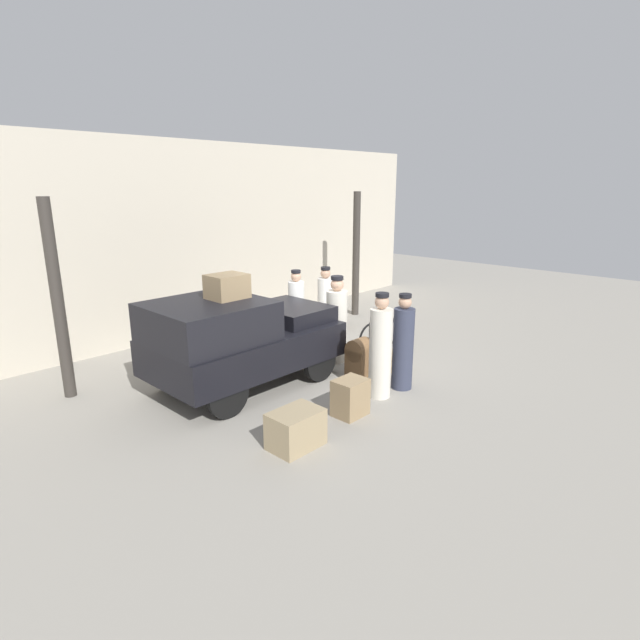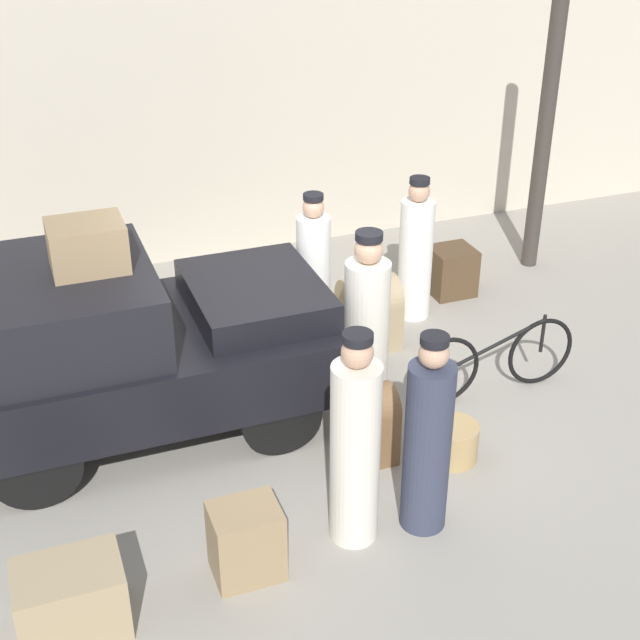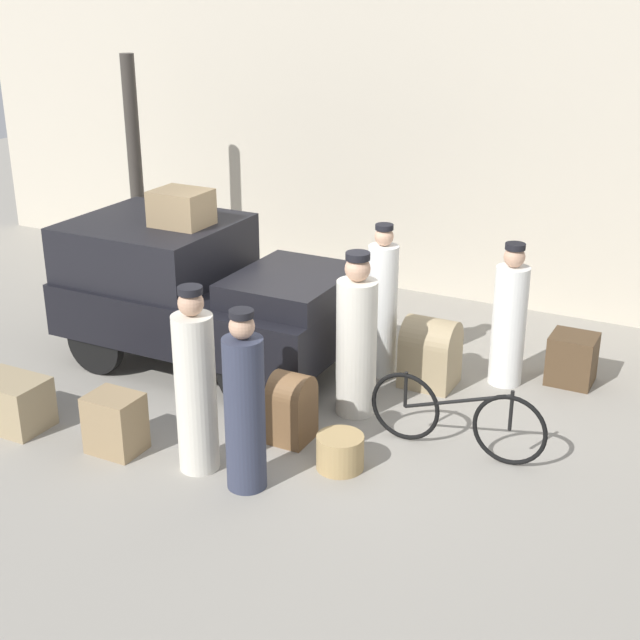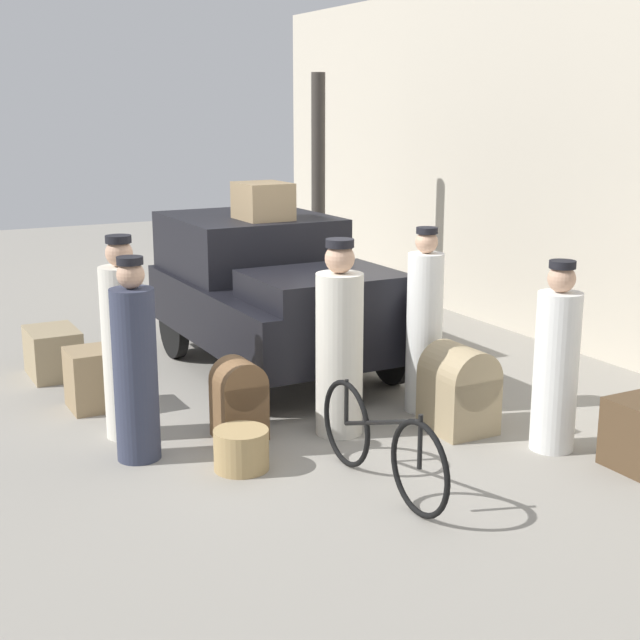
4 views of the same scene
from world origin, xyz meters
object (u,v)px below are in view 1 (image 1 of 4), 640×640
at_px(bicycle, 385,334).
at_px(porter_standing_middle, 325,304).
at_px(porter_carrying_trunk, 337,323).
at_px(porter_with_bicycle, 403,346).
at_px(trunk_large_brown, 296,429).
at_px(truck, 238,338).
at_px(porter_lifting_near_truck, 296,315).
at_px(trunk_on_truck_roof, 227,286).
at_px(trunk_barrel_dark, 359,357).
at_px(suitcase_black_upright, 333,315).
at_px(conductor_in_dark_uniform, 380,350).
at_px(trunk_umber_medium, 350,397).
at_px(suitcase_small_leather, 317,328).
at_px(wicker_basket, 391,361).

height_order(bicycle, porter_standing_middle, porter_standing_middle).
distance_m(porter_carrying_trunk, porter_with_bicycle, 1.80).
xyz_separation_m(porter_standing_middle, trunk_large_brown, (-4.20, -3.34, -0.49)).
relative_size(truck, porter_standing_middle, 2.03).
height_order(bicycle, porter_lifting_near_truck, porter_lifting_near_truck).
xyz_separation_m(porter_carrying_trunk, trunk_on_truck_roof, (-2.39, 0.36, 1.06)).
height_order(bicycle, porter_carrying_trunk, porter_carrying_trunk).
bearing_deg(porter_carrying_trunk, porter_lifting_near_truck, 98.58).
bearing_deg(trunk_on_truck_roof, trunk_large_brown, -104.96).
relative_size(porter_standing_middle, trunk_on_truck_roof, 2.66).
xyz_separation_m(porter_with_bicycle, trunk_barrel_dark, (-0.05, 0.93, -0.42)).
bearing_deg(trunk_on_truck_roof, suitcase_black_upright, 18.42).
distance_m(conductor_in_dark_uniform, porter_lifting_near_truck, 2.81).
distance_m(trunk_umber_medium, trunk_large_brown, 1.27).
bearing_deg(porter_carrying_trunk, porter_standing_middle, 49.87).
bearing_deg(porter_lifting_near_truck, trunk_on_truck_roof, -163.59).
height_order(porter_lifting_near_truck, trunk_umber_medium, porter_lifting_near_truck).
bearing_deg(porter_standing_middle, trunk_barrel_dark, -123.51).
relative_size(bicycle, porter_with_bicycle, 1.04).
bearing_deg(porter_carrying_trunk, truck, 170.80).
relative_size(porter_with_bicycle, trunk_barrel_dark, 2.37).
bearing_deg(bicycle, suitcase_black_upright, 72.62).
bearing_deg(porter_with_bicycle, suitcase_small_leather, 75.51).
height_order(truck, trunk_barrel_dark, truck).
bearing_deg(porter_carrying_trunk, conductor_in_dark_uniform, -115.71).
height_order(bicycle, porter_with_bicycle, porter_with_bicycle).
relative_size(porter_with_bicycle, conductor_in_dark_uniform, 0.95).
xyz_separation_m(bicycle, trunk_large_brown, (-4.21, -1.59, -0.11)).
height_order(truck, porter_lifting_near_truck, porter_lifting_near_truck).
distance_m(porter_with_bicycle, trunk_barrel_dark, 1.02).
height_order(trunk_umber_medium, trunk_large_brown, trunk_umber_medium).
height_order(porter_lifting_near_truck, trunk_barrel_dark, porter_lifting_near_truck).
height_order(porter_standing_middle, conductor_in_dark_uniform, conductor_in_dark_uniform).
bearing_deg(conductor_in_dark_uniform, trunk_large_brown, -174.78).
distance_m(bicycle, wicker_basket, 1.19).
height_order(porter_standing_middle, trunk_umber_medium, porter_standing_middle).
xyz_separation_m(porter_with_bicycle, trunk_on_truck_roof, (-2.13, 2.14, 1.07)).
relative_size(trunk_umber_medium, trunk_large_brown, 0.81).
relative_size(suitcase_small_leather, suitcase_black_upright, 1.39).
distance_m(bicycle, conductor_in_dark_uniform, 2.51).
height_order(conductor_in_dark_uniform, porter_lifting_near_truck, conductor_in_dark_uniform).
xyz_separation_m(truck, conductor_in_dark_uniform, (1.38, -2.07, -0.08)).
bearing_deg(trunk_barrel_dark, porter_carrying_trunk, 70.36).
height_order(porter_with_bicycle, suitcase_small_leather, porter_with_bicycle).
relative_size(suitcase_small_leather, trunk_large_brown, 1.09).
bearing_deg(trunk_large_brown, suitcase_small_leather, 39.98).
height_order(suitcase_black_upright, trunk_umber_medium, trunk_umber_medium).
height_order(wicker_basket, trunk_umber_medium, trunk_umber_medium).
bearing_deg(porter_lifting_near_truck, trunk_large_brown, -134.15).
bearing_deg(porter_with_bicycle, porter_carrying_trunk, 81.84).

